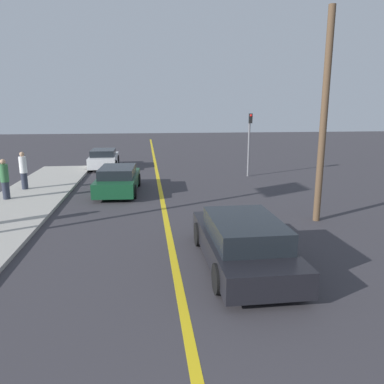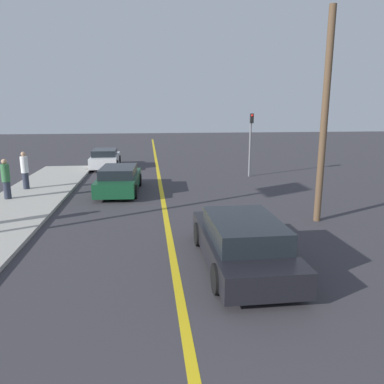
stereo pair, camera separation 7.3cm
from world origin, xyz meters
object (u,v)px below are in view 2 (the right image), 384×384
at_px(pedestrian_far_standing, 25,170).
at_px(car_near_right_lane, 242,242).
at_px(pedestrian_mid_group, 6,179).
at_px(traffic_light, 251,138).
at_px(car_far_distant, 105,159).
at_px(utility_pole, 324,119).
at_px(car_ahead_center, 119,180).

bearing_deg(pedestrian_far_standing, car_near_right_lane, -49.79).
relative_size(pedestrian_mid_group, traffic_light, 0.47).
relative_size(car_near_right_lane, traffic_light, 1.31).
height_order(car_far_distant, utility_pole, utility_pole).
height_order(car_near_right_lane, utility_pole, utility_pole).
bearing_deg(pedestrian_far_standing, utility_pole, -27.69).
height_order(car_far_distant, pedestrian_mid_group, pedestrian_mid_group).
height_order(car_near_right_lane, pedestrian_far_standing, pedestrian_far_standing).
bearing_deg(car_far_distant, traffic_light, -26.43).
distance_m(car_near_right_lane, utility_pole, 5.89).
xyz_separation_m(car_ahead_center, car_far_distant, (-1.46, 7.66, 0.01)).
distance_m(pedestrian_mid_group, utility_pole, 13.08).
relative_size(car_near_right_lane, pedestrian_mid_group, 2.77).
height_order(car_near_right_lane, traffic_light, traffic_light).
bearing_deg(car_far_distant, utility_pole, -56.78).
distance_m(car_near_right_lane, car_far_distant, 17.53).
xyz_separation_m(car_near_right_lane, traffic_light, (3.60, 12.48, 1.64)).
height_order(pedestrian_mid_group, traffic_light, traffic_light).
relative_size(pedestrian_mid_group, utility_pole, 0.24).
bearing_deg(utility_pole, pedestrian_mid_group, 160.67).
height_order(car_near_right_lane, car_far_distant, car_near_right_lane).
height_order(car_near_right_lane, car_ahead_center, car_near_right_lane).
xyz_separation_m(car_far_distant, traffic_light, (8.82, -4.26, 1.64)).
distance_m(car_ahead_center, car_far_distant, 7.80).
xyz_separation_m(car_near_right_lane, pedestrian_far_standing, (-8.26, 9.77, 0.41)).
distance_m(car_ahead_center, traffic_light, 8.27).
bearing_deg(car_ahead_center, traffic_light, 27.74).
bearing_deg(traffic_light, car_far_distant, 154.22).
distance_m(car_ahead_center, utility_pole, 9.74).
bearing_deg(pedestrian_mid_group, traffic_light, 21.45).
distance_m(car_far_distant, pedestrian_mid_group, 9.55).
relative_size(car_near_right_lane, pedestrian_far_standing, 2.66).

